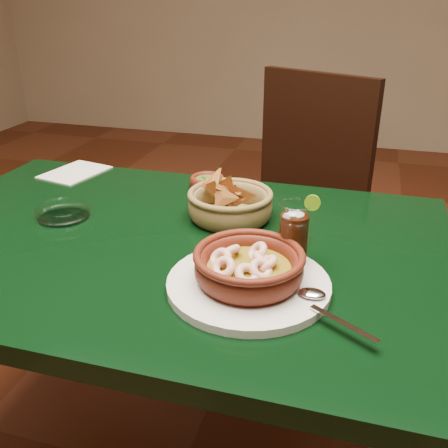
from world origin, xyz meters
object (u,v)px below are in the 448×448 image
(chip_basket, at_px, (230,204))
(cola_drink, at_px, (294,237))
(dining_chair, at_px, (290,209))
(dining_table, at_px, (166,277))
(shrimp_plate, at_px, (249,271))

(chip_basket, xyz_separation_m, cola_drink, (0.17, -0.19, 0.03))
(dining_chair, height_order, chip_basket, dining_chair)
(chip_basket, bearing_deg, dining_table, -128.31)
(dining_chair, xyz_separation_m, cola_drink, (0.11, -0.76, 0.27))
(shrimp_plate, relative_size, chip_basket, 1.63)
(dining_chair, bearing_deg, chip_basket, -96.06)
(shrimp_plate, height_order, cola_drink, cola_drink)
(dining_table, distance_m, shrimp_plate, 0.30)
(chip_basket, bearing_deg, shrimp_plate, -68.14)
(dining_chair, xyz_separation_m, chip_basket, (-0.06, -0.57, 0.24))
(dining_table, xyz_separation_m, shrimp_plate, (0.22, -0.14, 0.13))
(dining_table, xyz_separation_m, dining_chair, (0.17, 0.71, -0.11))
(dining_table, relative_size, cola_drink, 7.85)
(chip_basket, distance_m, cola_drink, 0.26)
(shrimp_plate, bearing_deg, dining_chair, 93.50)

